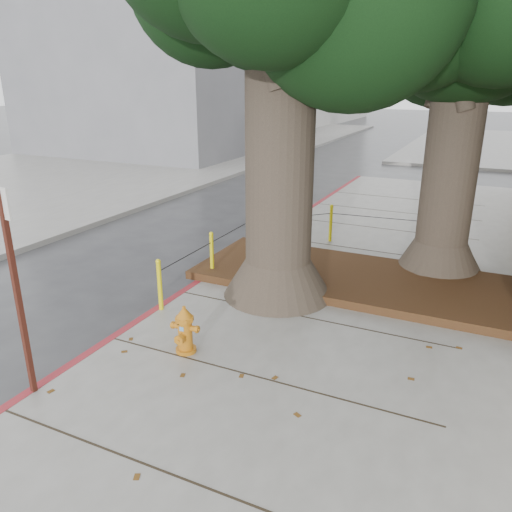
{
  "coord_description": "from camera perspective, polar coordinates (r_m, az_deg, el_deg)",
  "views": [
    {
      "loc": [
        3.06,
        -5.32,
        3.99
      ],
      "look_at": [
        -0.45,
        2.05,
        1.1
      ],
      "focal_mm": 35.0,
      "sensor_mm": 36.0,
      "label": 1
    }
  ],
  "objects": [
    {
      "name": "ground",
      "position": [
        7.32,
        -3.86,
        -13.58
      ],
      "size": [
        140.0,
        140.0,
        0.0
      ],
      "primitive_type": "plane",
      "color": "#28282B",
      "rests_on": "ground"
    },
    {
      "name": "sidewalk_opposite",
      "position": [
        23.26,
        -22.55,
        8.34
      ],
      "size": [
        14.0,
        60.0,
        0.15
      ],
      "primitive_type": "cube",
      "color": "slate",
      "rests_on": "ground"
    },
    {
      "name": "curb_red",
      "position": [
        10.11,
        -6.9,
        -3.45
      ],
      "size": [
        0.14,
        26.0,
        0.16
      ],
      "primitive_type": "cube",
      "color": "maroon",
      "rests_on": "ground"
    },
    {
      "name": "planter_bed",
      "position": [
        10.19,
        11.38,
        -2.56
      ],
      "size": [
        6.4,
        2.6,
        0.16
      ],
      "primitive_type": "cube",
      "color": "black",
      "rests_on": "sidewalk_main"
    },
    {
      "name": "building_far_grey",
      "position": [
        32.81,
        -8.7,
        22.82
      ],
      "size": [
        12.0,
        16.0,
        12.0
      ],
      "primitive_type": "cube",
      "color": "slate",
      "rests_on": "ground"
    },
    {
      "name": "building_far_white",
      "position": [
        54.29,
        4.02,
        23.17
      ],
      "size": [
        12.0,
        18.0,
        15.0
      ],
      "primitive_type": "cube",
      "color": "silver",
      "rests_on": "ground"
    },
    {
      "name": "tree_far",
      "position": [
        10.7,
        25.23,
        23.33
      ],
      "size": [
        4.5,
        3.8,
        7.17
      ],
      "color": "#4C3F33",
      "rests_on": "sidewalk_main"
    },
    {
      "name": "bollard_ring",
      "position": [
        10.98,
        3.23,
        1.83
      ],
      "size": [
        3.79,
        5.39,
        0.95
      ],
      "color": "yellow",
      "rests_on": "sidewalk_main"
    },
    {
      "name": "fire_hydrant",
      "position": [
        7.5,
        -8.13,
        -8.36
      ],
      "size": [
        0.39,
        0.36,
        0.74
      ],
      "rotation": [
        0.0,
        0.0,
        0.1
      ],
      "color": "orange",
      "rests_on": "sidewalk_main"
    },
    {
      "name": "signpost",
      "position": [
        6.69,
        -25.78,
        -2.79
      ],
      "size": [
        0.27,
        0.07,
        2.7
      ],
      "rotation": [
        0.0,
        0.0,
        -0.13
      ],
      "color": "#471911",
      "rests_on": "sidewalk_main"
    },
    {
      "name": "car_dark",
      "position": [
        26.18,
        2.58,
        11.94
      ],
      "size": [
        1.79,
        3.89,
        1.1
      ],
      "primitive_type": "imported",
      "rotation": [
        0.0,
        0.0,
        0.07
      ],
      "color": "black",
      "rests_on": "ground"
    }
  ]
}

